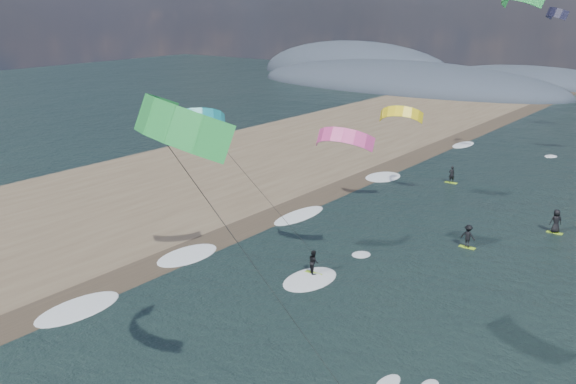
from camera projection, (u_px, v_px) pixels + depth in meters
The scene contains 8 objects.
sand_strip at pixel (14, 236), 45.60m from camera, with size 26.00×240.00×0.00m, color brown.
wet_sand_strip at pixel (123, 279), 38.67m from camera, with size 3.00×240.00×0.00m, color #382D23.
coastal_hills at pixel (398, 81), 132.39m from camera, with size 80.00×41.00×15.00m.
kitesurfer_near_a at pixel (193, 189), 19.31m from camera, with size 8.05×9.12×14.11m.
kitesurfer_near_b at pixel (239, 174), 35.55m from camera, with size 6.72×9.05×11.49m.
far_kitesurfers at pixel (498, 219), 46.76m from camera, with size 12.48×15.15×1.77m.
bg_kite_field at pixel (558, 52), 61.61m from camera, with size 11.03×77.65×9.56m.
shoreline_surf at pixel (193, 259), 41.61m from camera, with size 2.40×79.40×0.11m.
Camera 1 is at (17.39, -12.31, 16.17)m, focal length 40.00 mm.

